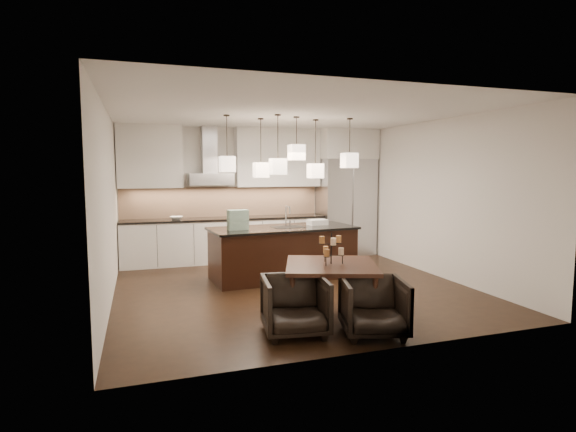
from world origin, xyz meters
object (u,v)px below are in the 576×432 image
object	(u,v)px
refrigerator	(346,207)
armchair_right	(374,307)
dining_table	(331,290)
island_body	(283,254)
armchair_left	(295,305)

from	to	relation	value
refrigerator	armchair_right	distance (m)	5.13
armchair_right	dining_table	bearing A→B (deg)	118.55
island_body	armchair_left	distance (m)	2.76
refrigerator	dining_table	xyz separation A→B (m)	(-2.08, -3.90, -0.73)
refrigerator	dining_table	world-z (taller)	refrigerator
refrigerator	armchair_right	bearing A→B (deg)	-111.94
dining_table	armchair_right	world-z (taller)	dining_table
refrigerator	armchair_left	bearing A→B (deg)	-122.03
dining_table	armchair_right	size ratio (longest dim) A/B	1.57
dining_table	armchair_left	xyz separation A→B (m)	(-0.67, -0.49, -0.00)
armchair_left	armchair_right	bearing A→B (deg)	-11.91
island_body	dining_table	xyz separation A→B (m)	(-0.03, -2.18, -0.09)
refrigerator	island_body	bearing A→B (deg)	-139.89
island_body	dining_table	bearing A→B (deg)	-95.28
armchair_left	refrigerator	bearing A→B (deg)	66.13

